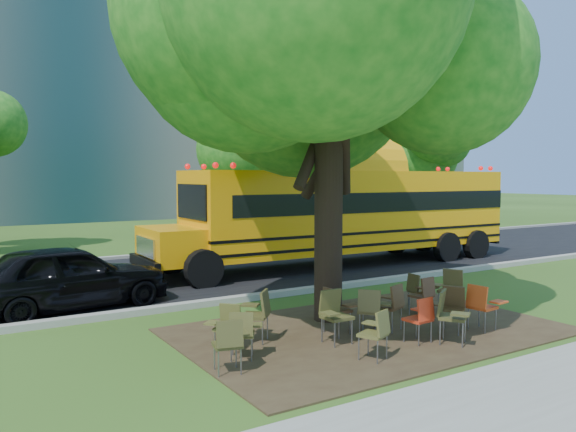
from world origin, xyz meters
TOP-DOWN VIEW (x-y plane):
  - ground at (0.00, 0.00)m, footprint 160.00×160.00m
  - dirt_patch at (1.00, -0.50)m, footprint 7.00×4.50m
  - asphalt_road at (0.00, 7.00)m, footprint 80.00×8.00m
  - kerb_near at (0.00, 3.00)m, footprint 80.00×0.25m
  - kerb_far at (0.00, 11.10)m, footprint 80.00×0.25m
  - building_right at (24.00, 38.00)m, footprint 30.00×16.00m
  - bg_tree_3 at (8.00, 14.00)m, footprint 5.60×5.60m
  - bg_tree_4 at (16.00, 13.00)m, footprint 5.00×5.00m
  - main_tree at (0.77, 0.52)m, footprint 7.20×7.20m
  - school_bus at (5.69, 6.00)m, footprint 12.58×3.07m
  - chair_0 at (-2.25, -1.22)m, footprint 0.64×0.50m
  - chair_1 at (-1.81, -0.77)m, footprint 0.67×0.53m
  - chair_2 at (-0.05, -1.88)m, footprint 0.56×0.64m
  - chair_3 at (-0.08, -0.81)m, footprint 0.60×0.54m
  - chair_4 at (1.19, -1.60)m, footprint 0.55×0.53m
  - chair_5 at (1.57, -1.90)m, footprint 0.62×0.79m
  - chair_6 at (2.16, -1.39)m, footprint 0.71×0.58m
  - chair_7 at (2.70, -1.66)m, footprint 0.58×0.59m
  - chair_8 at (-1.13, -0.04)m, footprint 0.63×0.80m
  - chair_9 at (-1.81, -0.19)m, footprint 0.67×0.53m
  - chair_10 at (0.28, -0.39)m, footprint 0.52×0.57m
  - chair_11 at (1.32, -0.73)m, footprint 0.61×0.68m
  - chair_12 at (2.90, 0.17)m, footprint 0.47×0.56m
  - chair_13 at (2.63, -0.27)m, footprint 0.56×0.54m
  - chair_14 at (3.38, -0.27)m, footprint 0.73×0.62m
  - chair_15 at (0.78, -0.79)m, footprint 0.75×0.59m
  - black_car at (-3.48, 4.19)m, footprint 4.51×2.37m

SIDE VIEW (x-z plane):
  - ground at x=0.00m, z-range 0.00..0.00m
  - dirt_patch at x=1.00m, z-range 0.00..0.03m
  - asphalt_road at x=0.00m, z-range 0.00..0.04m
  - kerb_near at x=0.00m, z-range 0.00..0.14m
  - kerb_far at x=0.00m, z-range 0.00..0.14m
  - chair_9 at x=-1.81m, z-range 0.09..0.87m
  - chair_1 at x=-1.81m, z-range 0.09..0.90m
  - chair_12 at x=2.90m, z-range 0.09..0.90m
  - chair_2 at x=-0.05m, z-range 0.10..0.92m
  - chair_4 at x=1.19m, z-range 0.10..0.93m
  - chair_0 at x=-2.25m, z-range 0.10..0.94m
  - chair_13 at x=2.63m, z-range 0.10..0.94m
  - chair_6 at x=2.16m, z-range 0.10..0.97m
  - chair_10 at x=0.28m, z-range 0.10..0.98m
  - chair_15 at x=0.78m, z-range 0.10..0.98m
  - chair_7 at x=2.70m, z-range 0.11..1.00m
  - chair_11 at x=1.32m, z-range 0.11..1.00m
  - chair_14 at x=3.38m, z-range 0.11..1.02m
  - chair_8 at x=-1.13m, z-range 0.11..1.04m
  - chair_3 at x=-0.08m, z-range 0.11..1.04m
  - chair_5 at x=1.57m, z-range 0.11..1.05m
  - black_car at x=-3.48m, z-range 0.00..1.46m
  - school_bus at x=5.69m, z-range 0.24..3.30m
  - bg_tree_4 at x=16.00m, z-range 0.92..7.77m
  - bg_tree_3 at x=8.00m, z-range 1.11..8.95m
  - main_tree at x=0.77m, z-range 1.09..10.51m
  - building_right at x=24.00m, z-range 0.00..25.00m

